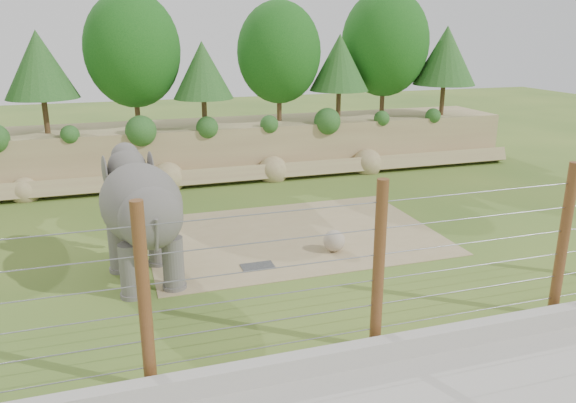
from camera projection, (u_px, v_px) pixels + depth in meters
name	position (u px, v px, depth m)	size (l,w,h in m)	color
ground	(308.00, 271.00, 16.96)	(90.00, 90.00, 0.00)	#426525
back_embankment	(233.00, 93.00, 27.50)	(30.00, 5.52, 8.77)	#987C57
dirt_patch	(293.00, 235.00, 19.83)	(10.00, 7.00, 0.02)	#9B865C
drain_grate	(258.00, 266.00, 17.18)	(1.00, 0.60, 0.03)	#262628
elephant	(142.00, 221.00, 15.84)	(1.90, 4.43, 3.59)	#595650
stone_ball	(334.00, 241.00, 18.30)	(0.71, 0.71, 0.71)	gray
retaining_wall	(385.00, 349.00, 12.33)	(26.00, 0.35, 0.50)	#B1AEA3
barrier_fence	(379.00, 267.00, 12.27)	(20.26, 0.26, 4.00)	#583016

